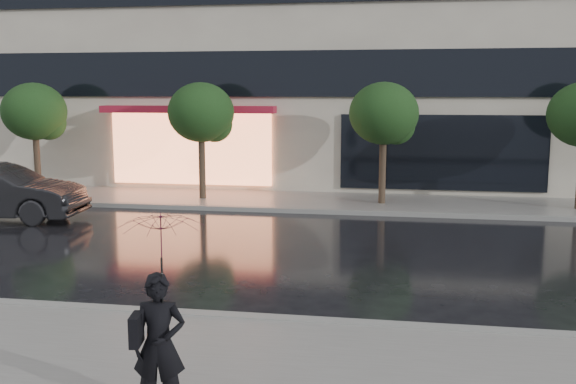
# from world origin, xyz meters

# --- Properties ---
(ground) EXTENTS (120.00, 120.00, 0.00)m
(ground) POSITION_xyz_m (0.00, 0.00, 0.00)
(ground) COLOR black
(ground) RESTS_ON ground
(sidewalk_near) EXTENTS (60.00, 4.50, 0.12)m
(sidewalk_near) POSITION_xyz_m (0.00, -3.25, 0.06)
(sidewalk_near) COLOR slate
(sidewalk_near) RESTS_ON ground
(sidewalk_far) EXTENTS (60.00, 3.50, 0.12)m
(sidewalk_far) POSITION_xyz_m (0.00, 10.25, 0.06)
(sidewalk_far) COLOR slate
(sidewalk_far) RESTS_ON ground
(curb_near) EXTENTS (60.00, 0.25, 0.14)m
(curb_near) POSITION_xyz_m (0.00, -1.00, 0.07)
(curb_near) COLOR gray
(curb_near) RESTS_ON ground
(curb_far) EXTENTS (60.00, 0.25, 0.14)m
(curb_far) POSITION_xyz_m (0.00, 8.50, 0.07)
(curb_far) COLOR gray
(curb_far) RESTS_ON ground
(tree_far_west) EXTENTS (2.20, 2.20, 3.99)m
(tree_far_west) POSITION_xyz_m (-8.94, 10.03, 2.92)
(tree_far_west) COLOR #33261C
(tree_far_west) RESTS_ON ground
(tree_mid_west) EXTENTS (2.20, 2.20, 3.99)m
(tree_mid_west) POSITION_xyz_m (-2.94, 10.03, 2.92)
(tree_mid_west) COLOR #33261C
(tree_mid_west) RESTS_ON ground
(tree_mid_east) EXTENTS (2.20, 2.20, 3.99)m
(tree_mid_east) POSITION_xyz_m (3.06, 10.03, 2.92)
(tree_mid_east) COLOR #33261C
(tree_mid_east) RESTS_ON ground
(pedestrian_with_umbrella) EXTENTS (1.07, 1.08, 2.30)m
(pedestrian_with_umbrella) POSITION_xyz_m (0.88, -4.21, 1.64)
(pedestrian_with_umbrella) COLOR black
(pedestrian_with_umbrella) RESTS_ON sidewalk_near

